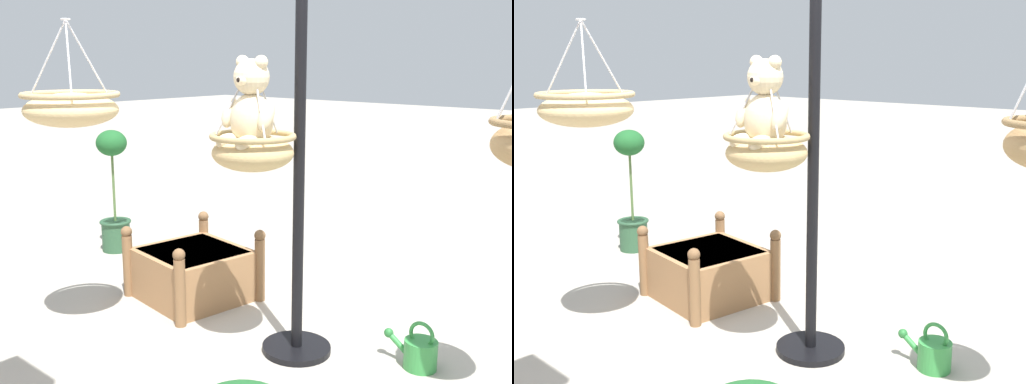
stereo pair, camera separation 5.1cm
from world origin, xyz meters
The scene contains 8 objects.
ground_plane centered at (0.00, 0.00, 0.00)m, with size 40.00×40.00×0.00m, color #A8A093.
display_pole_central centered at (-0.22, -0.13, 0.80)m, with size 0.44×0.44×2.55m.
hanging_basket_with_teddy centered at (-0.07, 0.12, 1.32)m, with size 0.51×0.51×0.64m.
teddy_bear centered at (-0.07, 0.15, 1.55)m, with size 0.37×0.33×0.53m.
hanging_basket_right_low centered at (0.94, 0.68, 1.54)m, with size 0.60×0.60×0.65m.
wooden_planter_box centered at (0.94, -0.30, 0.22)m, with size 0.93×0.92×0.57m.
potted_plant_conical_shrub centered at (2.40, -0.62, 0.56)m, with size 0.30×0.30×1.18m.
watering_can centered at (-0.90, -0.45, 0.10)m, with size 0.35×0.20×0.30m.
Camera 2 is at (-2.47, 2.71, 1.84)m, focal length 42.80 mm.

